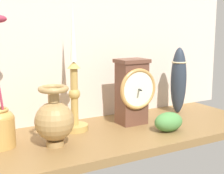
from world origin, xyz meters
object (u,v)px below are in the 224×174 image
object	(u,v)px
candlestick_tall_left	(74,92)
brass_vase_bulbous	(54,119)
mantel_clock	(133,91)
tall_ceramic_vase	(179,80)

from	to	relation	value
candlestick_tall_left	brass_vase_bulbous	bearing A→B (deg)	-135.36
mantel_clock	brass_vase_bulbous	distance (cm)	30.76
candlestick_tall_left	tall_ceramic_vase	xyz separation A→B (cm)	(42.12, 0.65, 0.23)
mantel_clock	tall_ceramic_vase	distance (cm)	23.07
candlestick_tall_left	tall_ceramic_vase	world-z (taller)	candlestick_tall_left
mantel_clock	brass_vase_bulbous	world-z (taller)	mantel_clock
candlestick_tall_left	tall_ceramic_vase	size ratio (longest dim) A/B	1.59
brass_vase_bulbous	tall_ceramic_vase	distance (cm)	53.77
mantel_clock	candlestick_tall_left	size ratio (longest dim) A/B	0.55
brass_vase_bulbous	candlestick_tall_left	bearing A→B (deg)	44.64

